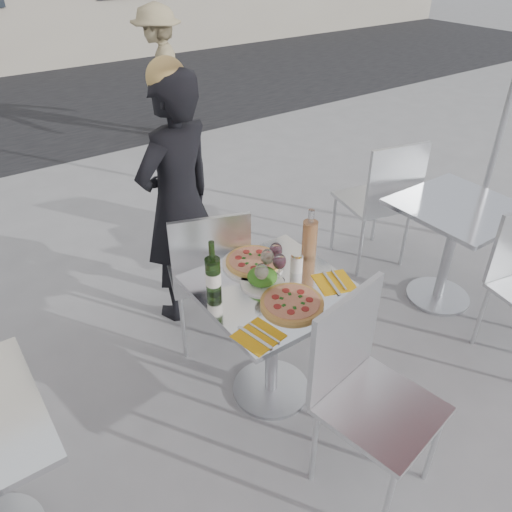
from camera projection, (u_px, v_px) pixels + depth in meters
ground at (271, 390)px, 2.89m from camera, size 80.00×80.00×0.00m
street_asphalt at (7, 109)px, 7.32m from camera, size 24.00×5.00×0.00m
main_table at (273, 319)px, 2.59m from camera, size 0.72×0.72×0.75m
side_table_right at (453, 233)px, 3.31m from camera, size 0.72×0.72×0.75m
chair_far at (209, 268)px, 2.91m from camera, size 0.57×0.58×0.98m
chair_near at (364, 382)px, 2.16m from camera, size 0.53×0.54×1.00m
side_chair_rfar at (383, 195)px, 3.63m from camera, size 0.56×0.57×1.03m
woman_diner at (178, 203)px, 3.08m from camera, size 0.68×0.55×1.63m
pedestrian_b at (161, 74)px, 5.95m from camera, size 0.98×1.15×1.54m
pizza_near at (292, 303)px, 2.35m from camera, size 0.30×0.30×0.02m
pizza_far at (253, 262)px, 2.63m from camera, size 0.33×0.33×0.03m
salad_plate at (262, 278)px, 2.47m from camera, size 0.22×0.22×0.09m
wine_bottle at (213, 274)px, 2.37m from camera, size 0.07×0.07×0.29m
carafe at (310, 239)px, 2.63m from camera, size 0.08×0.08×0.29m
sugar_shaker at (297, 262)px, 2.56m from camera, size 0.06×0.06×0.11m
wineglass_white_a at (262, 273)px, 2.39m from camera, size 0.07×0.07×0.16m
wineglass_white_b at (267, 258)px, 2.49m from camera, size 0.07×0.07×0.16m
wineglass_red_a at (279, 262)px, 2.46m from camera, size 0.07×0.07×0.16m
wineglass_red_b at (276, 251)px, 2.54m from camera, size 0.07×0.07×0.16m
napkin_left at (258, 336)px, 2.17m from camera, size 0.21×0.21×0.01m
napkin_right at (334, 282)px, 2.50m from camera, size 0.23×0.23×0.01m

